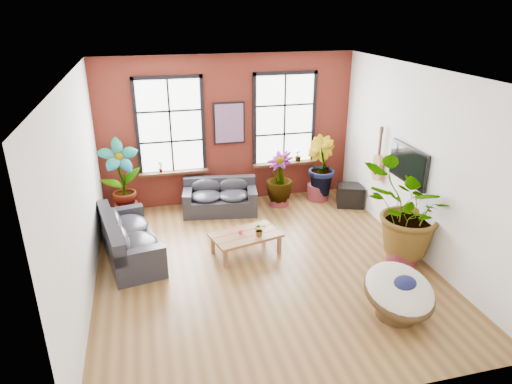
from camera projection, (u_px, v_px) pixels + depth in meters
room at (262, 175)px, 7.94m from camera, size 6.04×6.54×3.54m
sofa_back at (220, 198)px, 10.59m from camera, size 1.78×1.07×0.77m
sofa_left at (128, 239)px, 8.64m from camera, size 1.26×2.24×0.83m
coffee_table at (246, 236)px, 8.78m from camera, size 1.44×1.04×0.50m
papasan_chair at (399, 292)px, 6.97m from camera, size 1.36×1.37×0.83m
poster at (229, 123)px, 10.58m from camera, size 0.74×0.06×0.98m
tv_wall_unit at (399, 165)px, 9.08m from camera, size 0.13×1.86×1.20m
media_box at (350, 195)px, 10.95m from camera, size 0.76×0.69×0.51m
pot_back_left at (127, 211)px, 10.30m from camera, size 0.62×0.62×0.37m
pot_back_right at (318, 192)px, 11.33m from camera, size 0.64×0.64×0.39m
pot_right_wall at (402, 253)px, 8.52m from camera, size 0.73×0.73×0.41m
pot_mid at (279, 198)px, 11.01m from camera, size 0.49×0.49×0.35m
floor_plant_back_left at (121, 177)px, 9.98m from camera, size 1.01×0.81×1.69m
floor_plant_back_right at (320, 166)px, 11.10m from camera, size 0.81×0.92×1.43m
floor_plant_right_wall at (409, 212)px, 8.21m from camera, size 1.93×1.79×1.77m
floor_plant_mid at (279, 177)px, 10.78m from camera, size 0.91×0.91×1.19m
table_plant at (260, 230)px, 8.65m from camera, size 0.24×0.21×0.26m
sill_plant_left at (160, 167)px, 10.52m from camera, size 0.17×0.17×0.27m
sill_plant_right at (298, 156)px, 11.27m from camera, size 0.19×0.19×0.27m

